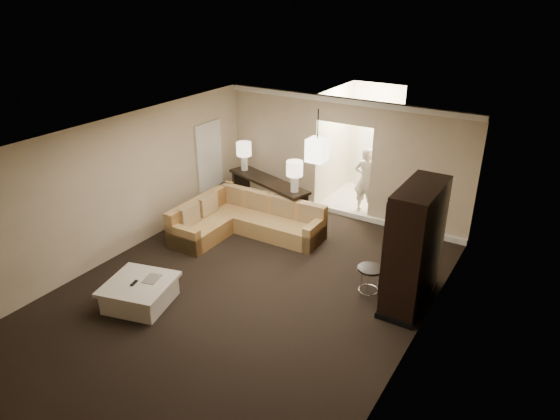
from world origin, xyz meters
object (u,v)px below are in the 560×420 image
Objects in this scene: drink_table at (370,276)px; person at (366,177)px; armoire at (414,249)px; console_table at (268,195)px; coffee_table at (140,293)px; sectional_sofa at (244,221)px.

drink_table is 3.63m from person.
drink_table is (-0.66, -0.17, -0.64)m from armoire.
drink_table is at bearing -11.52° from console_table.
armoire is at bearing 121.84° from person.
console_table is at bearing 90.97° from coffee_table.
coffee_table is at bearing -147.45° from armoire.
coffee_table is 0.55× the size of console_table.
sectional_sofa is 3.13m from person.
armoire is at bearing 32.55° from coffee_table.
sectional_sofa reaches higher than drink_table.
coffee_table is at bearing 69.70° from person.
sectional_sofa is 4.93× the size of drink_table.
person reaches higher than drink_table.
armoire is 3.91× the size of drink_table.
armoire reaches higher than console_table.
sectional_sofa is 1.14× the size of console_table.
console_table reaches higher than coffee_table.
coffee_table is 5.92m from person.
coffee_table is 4.01m from drink_table.
person is at bearing 72.41° from coffee_table.
person is (1.78, 2.51, 0.57)m from sectional_sofa.
person is at bearing 114.24° from drink_table.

